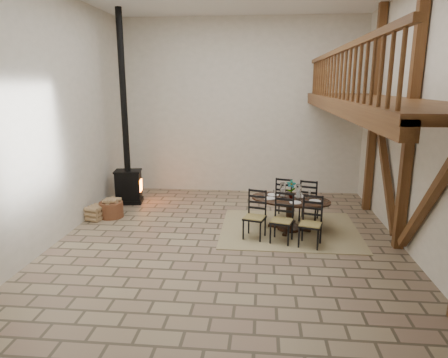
# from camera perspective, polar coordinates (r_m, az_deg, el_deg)

# --- Properties ---
(ground) EXTENTS (8.00, 8.00, 0.00)m
(ground) POSITION_cam_1_polar(r_m,az_deg,el_deg) (8.35, 0.59, -8.85)
(ground) COLOR gray
(ground) RESTS_ON ground
(room_shell) EXTENTS (7.02, 8.02, 5.01)m
(room_shell) POSITION_cam_1_polar(r_m,az_deg,el_deg) (7.72, 9.69, 12.11)
(room_shell) COLOR silver
(room_shell) RESTS_ON ground
(rug) EXTENTS (3.00, 2.50, 0.02)m
(rug) POSITION_cam_1_polar(r_m,az_deg,el_deg) (9.07, 9.29, -7.11)
(rug) COLOR tan
(rug) RESTS_ON ground
(dining_table) EXTENTS (2.01, 2.22, 1.13)m
(dining_table) POSITION_cam_1_polar(r_m,az_deg,el_deg) (8.85, 9.24, -4.97)
(dining_table) COLOR black
(dining_table) RESTS_ON ground
(wood_stove) EXTENTS (0.77, 0.64, 5.00)m
(wood_stove) POSITION_cam_1_polar(r_m,az_deg,el_deg) (10.97, -13.65, 2.28)
(wood_stove) COLOR black
(wood_stove) RESTS_ON ground
(log_basket) EXTENTS (0.57, 0.57, 0.48)m
(log_basket) POSITION_cam_1_polar(r_m,az_deg,el_deg) (10.10, -15.81, -4.13)
(log_basket) COLOR brown
(log_basket) RESTS_ON ground
(log_stack) EXTENTS (0.45, 0.53, 0.35)m
(log_stack) POSITION_cam_1_polar(r_m,az_deg,el_deg) (10.02, -17.81, -4.62)
(log_stack) COLOR tan
(log_stack) RESTS_ON ground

